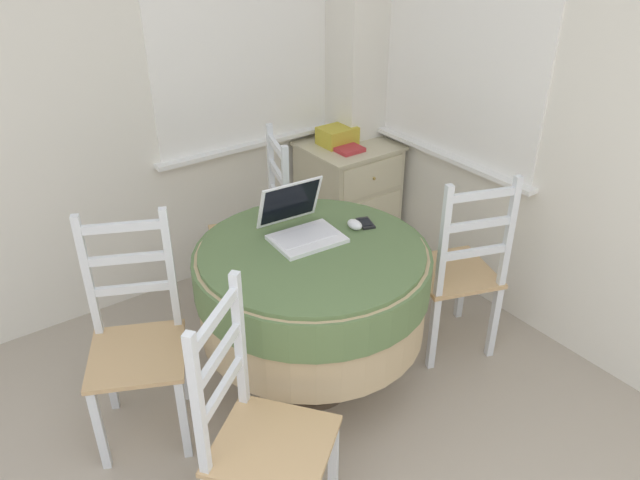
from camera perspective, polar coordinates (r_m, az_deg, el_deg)
The scene contains 12 objects.
corner_room_shell at distance 2.65m, azimuth 2.48°, elevation 11.90°, with size 4.58×4.87×2.55m.
round_dining_table at distance 2.72m, azimuth -0.70°, elevation -4.07°, with size 1.02×1.02×0.76m.
laptop at distance 2.70m, azimuth -1.76°, elevation 1.31°, with size 0.32×0.32×0.23m.
computer_mouse at distance 2.77m, azimuth 3.19°, elevation 1.42°, with size 0.05×0.08×0.04m.
cell_phone at distance 2.82m, azimuth 4.19°, elevation 1.55°, with size 0.09×0.12×0.01m.
dining_chair_near_back_window at distance 3.40m, azimuth -5.70°, elevation 0.78°, with size 0.50×0.49×0.99m.
dining_chair_near_right_window at distance 3.11m, azimuth 12.49°, elevation -2.87°, with size 0.49×0.50×0.99m.
dining_chair_camera_near at distance 2.24m, azimuth -5.56°, elevation -17.41°, with size 0.54×0.55×0.99m.
dining_chair_left_flank at distance 2.71m, azimuth -16.41°, elevation -8.90°, with size 0.51×0.52×0.99m.
corner_cabinet at distance 3.96m, azimuth 2.55°, elevation 3.83°, with size 0.53×0.50×0.72m.
storage_box at distance 3.81m, azimuth 1.60°, elevation 9.51°, with size 0.21×0.17×0.11m.
book_on_cabinet at distance 3.75m, azimuth 2.16°, elevation 8.53°, with size 0.15×0.24×0.02m.
Camera 1 is at (-0.20, -0.04, 2.09)m, focal length 35.00 mm.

